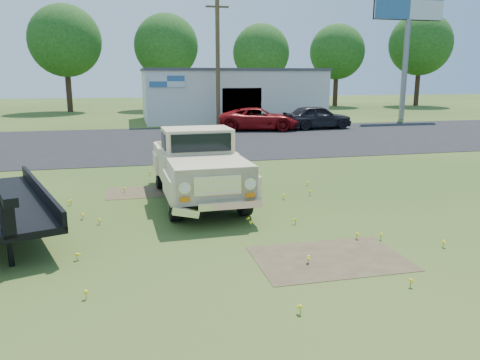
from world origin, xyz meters
The scene contains 15 objects.
ground centered at (0.00, 0.00, 0.00)m, with size 140.00×140.00×0.00m, color #274516.
asphalt_lot centered at (0.00, 15.00, 0.00)m, with size 90.00×14.00×0.02m, color black.
dirt_patch_a centered at (1.50, -3.00, 0.00)m, with size 3.00×2.00×0.01m, color #4C3C29.
dirt_patch_b centered at (-2.00, 3.50, 0.00)m, with size 2.20×1.60×0.01m, color #4C3C29.
commercial_building centered at (6.00, 26.99, 2.10)m, with size 14.20×8.20×4.15m.
billboard centered at (20.00, 24.04, 8.54)m, with size 6.10×0.45×11.05m.
utility_pole_mid centered at (4.00, 22.00, 4.60)m, with size 1.60×0.30×9.00m.
treeline_c centered at (-8.00, 39.50, 6.93)m, with size 7.04×7.04×10.47m.
treeline_d centered at (2.00, 40.50, 6.62)m, with size 6.72×6.72×10.00m.
treeline_e centered at (12.00, 39.00, 5.98)m, with size 6.08×6.08×9.04m.
treeline_f centered at (22.00, 41.50, 6.30)m, with size 6.40×6.40×9.52m.
treeline_g centered at (32.00, 40.00, 7.25)m, with size 7.36×7.36×10.95m.
vintage_pickup_truck centered at (-0.42, 2.13, 1.07)m, with size 2.30×5.92×2.15m, color beige, non-canonical shape.
red_pickup centered at (6.20, 19.12, 0.74)m, with size 2.47×5.36×1.49m, color maroon.
dark_sedan centered at (10.34, 19.00, 0.81)m, with size 1.90×4.73×1.61m, color black.
Camera 1 is at (-2.32, -11.20, 3.61)m, focal length 35.00 mm.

